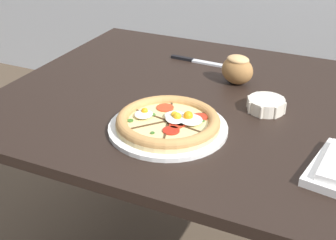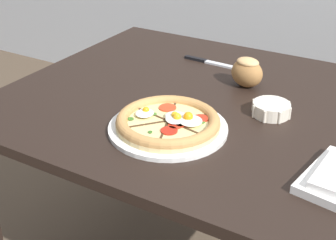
# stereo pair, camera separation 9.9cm
# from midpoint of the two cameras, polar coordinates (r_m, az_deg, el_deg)

# --- Properties ---
(dining_table) EXTENTS (1.23, 0.98, 0.73)m
(dining_table) POSITION_cam_midpoint_polar(r_m,az_deg,el_deg) (1.43, 7.41, -1.11)
(dining_table) COLOR black
(dining_table) RESTS_ON ground_plane
(pizza) EXTENTS (0.31, 0.31, 0.05)m
(pizza) POSITION_cam_midpoint_polar(r_m,az_deg,el_deg) (1.21, 2.38, -0.44)
(pizza) COLOR white
(pizza) RESTS_ON dining_table
(ramekin_bowl) EXTENTS (0.11, 0.11, 0.04)m
(ramekin_bowl) POSITION_cam_midpoint_polar(r_m,az_deg,el_deg) (1.33, 14.56, 1.28)
(ramekin_bowl) COLOR silver
(ramekin_bowl) RESTS_ON dining_table
(bread_piece_near) EXTENTS (0.12, 0.10, 0.09)m
(bread_piece_near) POSITION_cam_midpoint_polar(r_m,az_deg,el_deg) (1.48, 11.52, 5.76)
(bread_piece_near) COLOR #A3703D
(bread_piece_near) RESTS_ON dining_table
(knife_spare) EXTENTS (0.20, 0.03, 0.01)m
(knife_spare) POSITION_cam_midpoint_polar(r_m,az_deg,el_deg) (1.66, 6.75, 7.00)
(knife_spare) COLOR silver
(knife_spare) RESTS_ON dining_table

